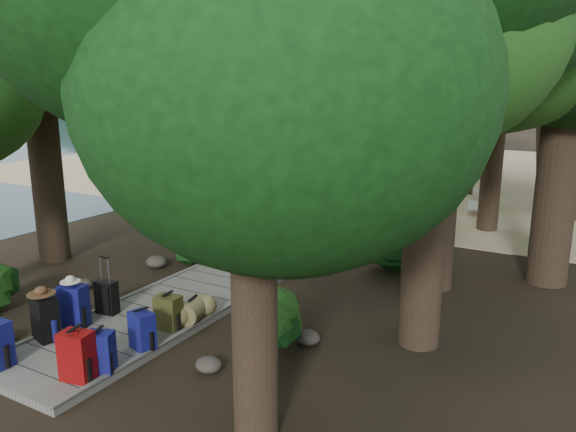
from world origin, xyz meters
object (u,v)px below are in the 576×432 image
Objects in this scene: backpack_left_c at (74,304)px; duffel_right_khaki at (193,310)px; lone_suitcase_on_sand at (374,200)px; backpack_right_d at (168,311)px; backpack_left_b at (45,316)px; backpack_right_c at (142,329)px; backpack_right_a at (77,353)px; suitcase_on_boardwalk at (107,297)px; kayak at (332,183)px; sun_lounger at (479,202)px; backpack_right_b at (100,350)px.

backpack_left_c is 1.95m from duffel_right_khaki.
backpack_left_c is 1.20× the size of lone_suitcase_on_sand.
backpack_right_d is (1.41, 0.71, -0.08)m from backpack_left_c.
backpack_right_c is (1.55, 0.51, -0.07)m from backpack_left_b.
backpack_right_c is at bearing 72.78° from backpack_right_a.
backpack_right_c reaches higher than suitcase_on_boardwalk.
backpack_left_b is at bearing -145.98° from backpack_right_c.
backpack_right_a is at bearing -71.30° from kayak.
lone_suitcase_on_sand is (0.94, 10.35, -0.06)m from suitcase_on_boardwalk.
backpack_left_b is 1.34× the size of suitcase_on_boardwalk.
backpack_left_c is at bearing -117.64° from sun_lounger.
backpack_right_a is at bearing -80.32° from backpack_right_c.
kayak is at bearing 80.59° from backpack_right_b.
backpack_right_c is at bearing -110.90° from sun_lounger.
backpack_right_b reaches higher than suitcase_on_boardwalk.
sun_lounger is at bearing 72.60° from backpack_right_d.
backpack_right_b is 15.20m from kayak.
backpack_right_b reaches higher than duffel_right_khaki.
backpack_right_a reaches higher than backpack_right_c.
sun_lounger is (2.55, 13.53, -0.15)m from backpack_right_a.
backpack_right_a is at bearing -106.11° from duffel_right_khaki.
backpack_left_c is at bearing -158.30° from backpack_right_d.
backpack_right_d is 0.95× the size of lone_suitcase_on_sand.
backpack_left_c reaches higher than kayak.
kayak is (-1.90, 14.51, -0.32)m from backpack_left_b.
backpack_right_c is at bearing -15.92° from backpack_left_c.
sun_lounger is at bearing 57.06° from backpack_right_b.
backpack_right_a is (1.43, -1.14, -0.01)m from backpack_left_c.
backpack_left_b is 1.37× the size of duffel_right_khaki.
suitcase_on_boardwalk is 0.17× the size of kayak.
duffel_right_khaki is at bearing 66.78° from backpack_right_d.
backpack_right_c is at bearing -82.84° from lone_suitcase_on_sand.
backpack_right_a is at bearing -133.86° from backpack_right_b.
backpack_left_c is 1.27× the size of backpack_right_d.
backpack_right_d is 0.18× the size of kayak.
backpack_right_a is at bearing -53.19° from backpack_left_c.
backpack_right_b is (0.12, 0.30, -0.05)m from backpack_right_a.
backpack_left_b is 0.38× the size of sun_lounger.
backpack_right_c is 1.04× the size of backpack_right_d.
backpack_right_a reaches higher than backpack_right_d.
backpack_right_a is 1.85m from backpack_right_d.
backpack_right_b is 0.32× the size of sun_lounger.
suitcase_on_boardwalk reaches higher than kayak.
backpack_right_a is 13.77m from sun_lounger.
sun_lounger is at bearing 87.96° from backpack_left_b.
backpack_left_b is 0.22× the size of kayak.
backpack_right_a is 12.15m from lone_suitcase_on_sand.
backpack_right_d is at bearing 72.56° from backpack_right_b.
backpack_right_a is (1.43, -0.59, -0.01)m from backpack_left_b.
backpack_left_c reaches higher than backpack_right_d.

